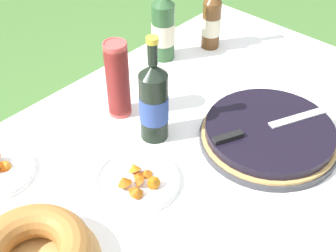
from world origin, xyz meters
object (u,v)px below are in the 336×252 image
cider_bottle_green (163,28)px  juice_bottle_red (154,102)px  serving_knife (262,128)px  cup_stack (118,80)px  berry_tart (269,134)px  snack_plate_far (138,180)px  cider_bottle_amber (211,20)px

cider_bottle_green → juice_bottle_red: bearing=-140.7°
serving_knife → cup_stack: size_ratio=1.38×
berry_tart → cup_stack: bearing=115.1°
cider_bottle_green → snack_plate_far: size_ratio=1.40×
cider_bottle_amber → juice_bottle_red: bearing=-158.9°
juice_bottle_red → berry_tart: bearing=-52.5°
berry_tart → cider_bottle_green: bearing=76.0°
cider_bottle_green → juice_bottle_red: (-0.34, -0.28, 0.00)m
cup_stack → serving_knife: bearing=-67.3°
cup_stack → cider_bottle_green: (0.34, 0.12, -0.00)m
berry_tart → serving_knife: (-0.03, 0.01, 0.04)m
cider_bottle_amber → snack_plate_far: 0.77m
cup_stack → cider_bottle_green: size_ratio=0.77×
berry_tart → cider_bottle_amber: bearing=56.1°
serving_knife → juice_bottle_red: juice_bottle_red is taller
berry_tart → cider_bottle_amber: (0.32, 0.47, 0.08)m
serving_knife → cider_bottle_green: 0.57m
cup_stack → berry_tart: bearing=-64.9°
juice_bottle_red → serving_knife: bearing=-55.0°
serving_knife → snack_plate_far: serving_knife is taller
serving_knife → cider_bottle_amber: (0.34, 0.46, 0.05)m
cider_bottle_green → cider_bottle_amber: 0.20m
cider_bottle_amber → juice_bottle_red: 0.56m
cider_bottle_green → cider_bottle_amber: size_ratio=1.09×
cup_stack → juice_bottle_red: juice_bottle_red is taller
cider_bottle_green → cider_bottle_amber: bearing=-23.8°
berry_tart → snack_plate_far: bearing=156.2°
serving_knife → snack_plate_far: (-0.35, 0.16, -0.05)m
cup_stack → juice_bottle_red: bearing=-92.4°
cider_bottle_amber → juice_bottle_red: (-0.52, -0.20, 0.01)m
cup_stack → cider_bottle_amber: bearing=4.9°
snack_plate_far → cider_bottle_amber: bearing=23.6°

